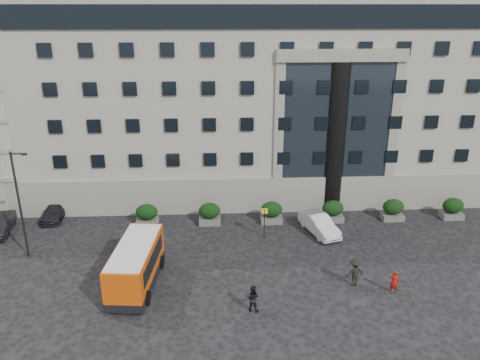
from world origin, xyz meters
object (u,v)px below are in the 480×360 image
object	(u,v)px
hedge_d	(333,211)
white_taxi	(319,224)
hedge_c	(272,212)
pedestrian_a	(394,282)
hedge_f	(453,208)
minibus	(136,263)
bus_stop_sign	(264,218)
street_lamp	(20,201)
parked_car_c	(55,211)
parked_car_d	(25,184)
parked_car_b	(0,224)
red_truck	(26,171)
pedestrian_b	(253,298)
pedestrian_c	(355,272)
hedge_b	(210,213)
hedge_a	(147,215)
hedge_e	(393,209)

from	to	relation	value
hedge_d	white_taxi	bearing A→B (deg)	-126.50
hedge_c	pedestrian_a	bearing A→B (deg)	-58.41
hedge_f	minibus	bearing A→B (deg)	-160.75
bus_stop_sign	minibus	xyz separation A→B (m)	(-8.98, -6.10, -0.17)
pedestrian_a	street_lamp	bearing A→B (deg)	7.02
parked_car_c	parked_car_d	xyz separation A→B (m)	(-4.89, 6.39, 0.18)
hedge_d	street_lamp	bearing A→B (deg)	-168.47
minibus	white_taxi	distance (m)	15.09
parked_car_b	white_taxi	bearing A→B (deg)	-12.30
red_truck	pedestrian_b	bearing A→B (deg)	-53.22
hedge_d	parked_car_b	size ratio (longest dim) A/B	0.42
white_taxi	pedestrian_a	bearing A→B (deg)	-88.58
pedestrian_c	hedge_d	bearing A→B (deg)	-108.45
minibus	pedestrian_b	distance (m)	8.04
hedge_c	hedge_b	bearing A→B (deg)	180.00
hedge_a	street_lamp	size ratio (longest dim) A/B	0.23
bus_stop_sign	parked_car_d	size ratio (longest dim) A/B	0.44
hedge_a	pedestrian_a	size ratio (longest dim) A/B	1.14
street_lamp	hedge_d	bearing A→B (deg)	11.53
hedge_d	parked_car_c	distance (m)	23.78
hedge_c	parked_car_b	world-z (taller)	hedge_c
bus_stop_sign	hedge_d	bearing A→B (deg)	24.66
hedge_a	white_taxi	bearing A→B (deg)	-8.78
hedge_e	red_truck	world-z (taller)	red_truck
hedge_f	hedge_d	bearing A→B (deg)	180.00
bus_stop_sign	pedestrian_c	world-z (taller)	bus_stop_sign
street_lamp	hedge_f	bearing A→B (deg)	8.05
hedge_e	street_lamp	xyz separation A→B (m)	(-28.74, -4.80, 3.44)
bus_stop_sign	minibus	bearing A→B (deg)	-145.81
minibus	parked_car_d	distance (m)	21.81
red_truck	parked_car_b	xyz separation A→B (m)	(1.96, -11.03, -0.71)
white_taxi	pedestrian_c	size ratio (longest dim) A/B	2.33
hedge_e	pedestrian_c	bearing A→B (deg)	-122.02
hedge_f	pedestrian_c	bearing A→B (deg)	-139.19
hedge_d	parked_car_d	xyz separation A→B (m)	(-28.60, 8.20, -0.14)
hedge_c	pedestrian_b	distance (m)	12.36
parked_car_b	pedestrian_a	xyz separation A→B (m)	(28.57, -9.91, 0.09)
hedge_e	white_taxi	size ratio (longest dim) A/B	0.41
hedge_e	white_taxi	xyz separation A→B (m)	(-6.80, -2.16, -0.18)
hedge_c	parked_car_d	bearing A→B (deg)	160.69
hedge_f	pedestrian_c	size ratio (longest dim) A/B	0.95
hedge_a	hedge_f	world-z (taller)	same
hedge_f	pedestrian_a	size ratio (longest dim) A/B	1.14
white_taxi	minibus	bearing A→B (deg)	-171.28
hedge_c	hedge_e	xyz separation A→B (m)	(10.40, 0.00, 0.00)
hedge_a	parked_car_c	size ratio (longest dim) A/B	0.44
hedge_b	pedestrian_c	distance (m)	13.62
hedge_c	pedestrian_b	xyz separation A→B (m)	(-2.53, -12.09, -0.07)
red_truck	parked_car_d	world-z (taller)	red_truck
red_truck	parked_car_c	bearing A→B (deg)	-64.16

